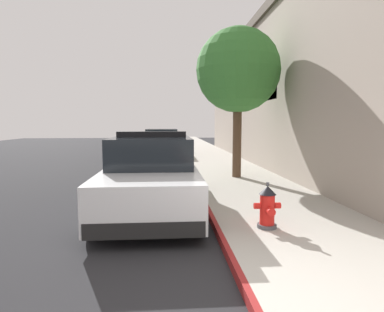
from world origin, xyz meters
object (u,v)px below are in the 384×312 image
object	(u,v)px
fire_hydrant	(267,207)
street_tree	(238,71)
parked_car_silver_ahead	(162,144)
police_cruiser	(152,175)

from	to	relation	value
fire_hydrant	street_tree	distance (m)	5.98
parked_car_silver_ahead	police_cruiser	bearing A→B (deg)	-90.25
police_cruiser	parked_car_silver_ahead	size ratio (longest dim) A/B	1.00
parked_car_silver_ahead	fire_hydrant	distance (m)	12.77
parked_car_silver_ahead	street_tree	size ratio (longest dim) A/B	1.03
police_cruiser	parked_car_silver_ahead	world-z (taller)	police_cruiser
fire_hydrant	street_tree	xyz separation A→B (m)	(0.60, 5.14, 3.01)
police_cruiser	street_tree	world-z (taller)	street_tree
parked_car_silver_ahead	fire_hydrant	size ratio (longest dim) A/B	6.37
police_cruiser	parked_car_silver_ahead	xyz separation A→B (m)	(0.05, 10.73, -0.00)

